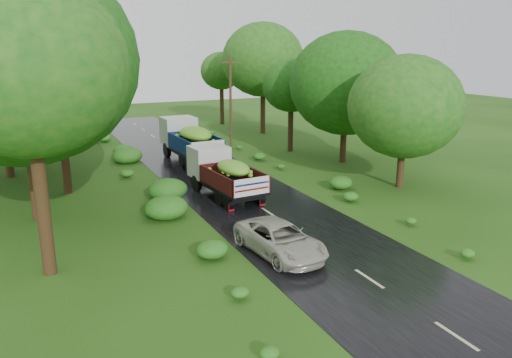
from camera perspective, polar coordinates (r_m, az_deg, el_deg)
ground at (r=18.52m, az=12.81°, el=-11.09°), size 120.00×120.00×0.00m
road at (r=22.31m, az=4.96°, el=-6.13°), size 6.50×80.00×0.02m
road_lines at (r=23.12m, az=3.73°, el=-5.31°), size 0.12×69.60×0.00m
truck_near at (r=27.28m, az=-3.82°, el=0.90°), size 2.59×6.07×2.48m
truck_far at (r=36.13m, az=-7.74°, el=4.65°), size 2.72×6.97×2.89m
car at (r=19.82m, az=2.77°, el=-6.89°), size 2.54×4.70×1.25m
utility_pole at (r=39.49m, az=-2.92°, el=8.80°), size 1.29×0.21×7.37m
trees_left at (r=33.86m, az=-25.39°, el=11.87°), size 7.21×33.98×9.47m
trees_right at (r=39.44m, az=5.35°, el=11.35°), size 5.08×30.58×8.55m
shrubs at (r=29.95m, az=-3.60°, el=0.10°), size 11.90×44.00×0.70m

